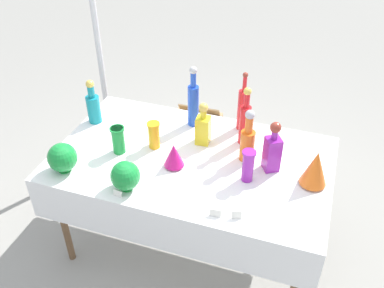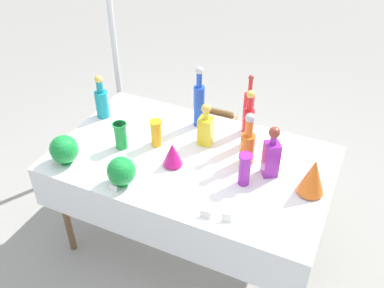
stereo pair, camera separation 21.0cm
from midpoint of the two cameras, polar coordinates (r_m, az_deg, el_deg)
name	(u,v)px [view 1 (the left image)]	position (r m, az deg, el deg)	size (l,w,h in m)	color
ground_plane	(192,242)	(3.10, -1.98, -12.95)	(40.00, 40.00, 0.00)	gray
display_table	(190,168)	(2.59, -2.55, -3.32)	(1.65, 0.99, 0.76)	white
tall_bottle_0	(93,106)	(2.92, -15.05, 4.89)	(0.09, 0.09, 0.31)	teal
tall_bottle_1	(193,102)	(2.77, -2.01, 5.61)	(0.07, 0.07, 0.42)	blue
tall_bottle_2	(248,140)	(2.49, 5.05, 0.41)	(0.09, 0.09, 0.34)	orange
tall_bottle_3	(245,120)	(2.61, 4.81, 3.08)	(0.07, 0.07, 0.39)	red
tall_bottle_4	(243,108)	(2.75, 4.62, 4.76)	(0.07, 0.07, 0.41)	red
square_decanter_0	(203,127)	(2.63, -0.79, 2.25)	(0.09, 0.09, 0.28)	yellow
square_decanter_1	(273,150)	(2.43, 8.28, -0.85)	(0.11, 0.11, 0.32)	purple
slender_vase_0	(248,165)	(2.36, 4.97, -2.87)	(0.08, 0.08, 0.20)	purple
slender_vase_1	(118,139)	(2.62, -12.09, 0.59)	(0.09, 0.09, 0.17)	#198C38
slender_vase_2	(154,134)	(2.62, -7.40, 1.22)	(0.08, 0.08, 0.18)	orange
fluted_vase_0	(174,155)	(2.47, -4.88, -1.58)	(0.12, 0.12, 0.15)	#C61972
fluted_vase_1	(315,168)	(2.38, 13.72, -3.23)	(0.15, 0.15, 0.22)	orange
round_bowl_0	(125,176)	(2.35, -11.43, -4.27)	(0.16, 0.16, 0.17)	#198C38
round_bowl_1	(62,158)	(2.56, -19.17, -1.80)	(0.17, 0.17, 0.18)	#198C38
price_tag_left	(215,213)	(2.20, 0.39, -9.27)	(0.06, 0.01, 0.04)	white
price_tag_center	(118,193)	(2.36, -12.42, -6.52)	(0.05, 0.01, 0.03)	white
price_tag_right	(237,215)	(2.19, 3.23, -9.51)	(0.05, 0.01, 0.05)	white
cardboard_box_behind_left	(174,139)	(3.80, -4.03, 0.57)	(0.52, 0.49, 0.34)	tan
cardboard_box_behind_right	(195,132)	(3.87, -1.08, 1.56)	(0.43, 0.37, 0.36)	tan
canopy_pole	(100,56)	(3.40, -13.96, 11.23)	(0.18, 0.18, 2.44)	silver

